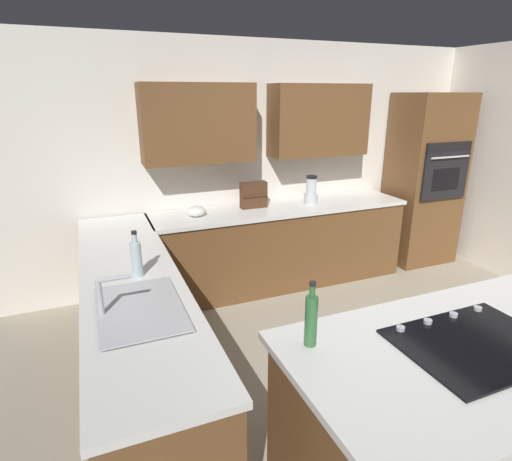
# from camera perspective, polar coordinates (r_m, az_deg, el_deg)

# --- Properties ---
(ground_plane) EXTENTS (14.00, 14.00, 0.00)m
(ground_plane) POSITION_cam_1_polar(r_m,az_deg,el_deg) (3.60, 17.39, -17.55)
(ground_plane) COLOR #9E937F
(wall_back) EXTENTS (6.00, 0.44, 2.60)m
(wall_back) POSITION_cam_1_polar(r_m,az_deg,el_deg) (4.68, 2.30, 10.56)
(wall_back) COLOR white
(wall_back) RESTS_ON ground
(lower_cabinets_back) EXTENTS (2.80, 0.60, 0.86)m
(lower_cabinets_back) POSITION_cam_1_polar(r_m,az_deg,el_deg) (4.63, 3.49, -2.32)
(lower_cabinets_back) COLOR brown
(lower_cabinets_back) RESTS_ON ground
(countertop_back) EXTENTS (2.84, 0.64, 0.04)m
(countertop_back) POSITION_cam_1_polar(r_m,az_deg,el_deg) (4.49, 3.60, 3.05)
(countertop_back) COLOR silver
(countertop_back) RESTS_ON lower_cabinets_back
(lower_cabinets_side) EXTENTS (0.60, 2.90, 0.86)m
(lower_cabinets_side) POSITION_cam_1_polar(r_m,az_deg,el_deg) (3.18, -16.25, -13.38)
(lower_cabinets_side) COLOR brown
(lower_cabinets_side) RESTS_ON ground
(countertop_side) EXTENTS (0.64, 2.94, 0.04)m
(countertop_side) POSITION_cam_1_polar(r_m,az_deg,el_deg) (2.97, -17.02, -5.96)
(countertop_side) COLOR silver
(countertop_side) RESTS_ON lower_cabinets_side
(island_base) EXTENTS (1.80, 0.95, 0.86)m
(island_base) POSITION_cam_1_polar(r_m,az_deg,el_deg) (2.62, 26.43, -22.57)
(island_base) COLOR brown
(island_base) RESTS_ON ground
(island_top) EXTENTS (1.88, 1.03, 0.04)m
(island_top) POSITION_cam_1_polar(r_m,az_deg,el_deg) (2.36, 28.02, -14.15)
(island_top) COLOR silver
(island_top) RESTS_ON island_base
(wall_oven) EXTENTS (0.80, 0.66, 2.07)m
(wall_oven) POSITION_cam_1_polar(r_m,az_deg,el_deg) (5.57, 22.17, 6.42)
(wall_oven) COLOR brown
(wall_oven) RESTS_ON ground
(sink_unit) EXTENTS (0.46, 0.70, 0.23)m
(sink_unit) POSITION_cam_1_polar(r_m,az_deg,el_deg) (2.46, -15.91, -10.23)
(sink_unit) COLOR #515456
(sink_unit) RESTS_ON countertop_side
(cooktop) EXTENTS (0.76, 0.56, 0.03)m
(cooktop) POSITION_cam_1_polar(r_m,az_deg,el_deg) (2.35, 28.01, -13.52)
(cooktop) COLOR black
(cooktop) RESTS_ON island_top
(blender) EXTENTS (0.15, 0.15, 0.31)m
(blender) POSITION_cam_1_polar(r_m,az_deg,el_deg) (4.61, 7.59, 5.30)
(blender) COLOR silver
(blender) RESTS_ON countertop_back
(mixing_bowl) EXTENTS (0.19, 0.19, 0.10)m
(mixing_bowl) POSITION_cam_1_polar(r_m,az_deg,el_deg) (4.15, -8.26, 2.66)
(mixing_bowl) COLOR white
(mixing_bowl) RESTS_ON countertop_back
(spice_rack) EXTENTS (0.28, 0.11, 0.28)m
(spice_rack) POSITION_cam_1_polar(r_m,az_deg,el_deg) (4.40, -0.34, 4.92)
(spice_rack) COLOR #472B19
(spice_rack) RESTS_ON countertop_back
(dish_soap_bottle) EXTENTS (0.07, 0.07, 0.32)m
(dish_soap_bottle) POSITION_cam_1_polar(r_m,az_deg,el_deg) (2.85, -16.14, -3.67)
(dish_soap_bottle) COLOR silver
(dish_soap_bottle) RESTS_ON countertop_side
(oil_bottle) EXTENTS (0.06, 0.06, 0.34)m
(oil_bottle) POSITION_cam_1_polar(r_m,az_deg,el_deg) (2.04, 7.59, -12.03)
(oil_bottle) COLOR #336B38
(oil_bottle) RESTS_ON island_top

